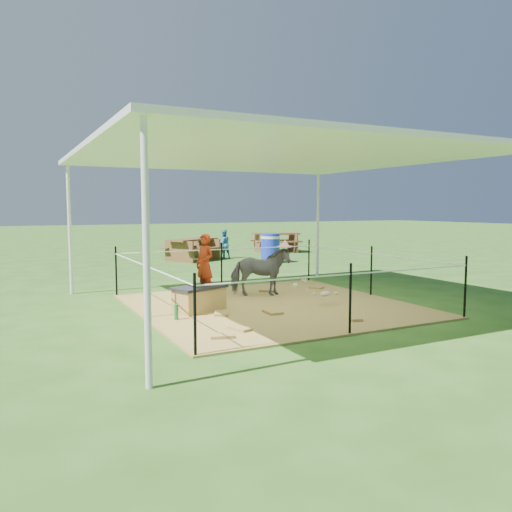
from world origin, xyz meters
name	(u,v)px	position (x,y,z in m)	size (l,w,h in m)	color
ground	(271,306)	(0.00, 0.00, 0.00)	(90.00, 90.00, 0.00)	#2D5919
hay_patch	(271,306)	(0.00, 0.00, 0.01)	(4.60, 4.60, 0.03)	brown
canopy_tent	(272,153)	(0.00, 0.00, 2.69)	(6.30, 6.30, 2.90)	silver
rope_fence	(271,271)	(0.00, 0.00, 0.64)	(4.54, 4.54, 1.00)	black
straw_bale	(200,300)	(-1.32, 0.08, 0.22)	(0.85, 0.42, 0.38)	#A0763A
dark_cloth	(199,287)	(-1.32, 0.08, 0.43)	(0.90, 0.47, 0.05)	black
woman	(205,258)	(-1.22, 0.08, 0.91)	(0.37, 0.24, 1.02)	#A52910
green_bottle	(176,312)	(-1.87, -0.37, 0.15)	(0.07, 0.07, 0.24)	#197435
pony	(260,271)	(0.24, 0.90, 0.51)	(0.52, 1.14, 0.96)	#4A4B4F
pink_hat	(260,243)	(0.24, 0.90, 1.06)	(0.30, 0.30, 0.14)	pink
foal	(325,293)	(0.86, -0.43, 0.25)	(0.79, 0.44, 0.44)	#C9B993
trash_barrel	(270,248)	(3.36, 6.20, 0.47)	(0.60, 0.60, 0.93)	#1B34CD
picnic_table_near	(193,250)	(1.41, 8.00, 0.36)	(1.74, 1.25, 0.72)	#57321E
picnic_table_far	(276,242)	(5.39, 9.48, 0.38)	(1.82, 1.31, 0.76)	brown
distant_person	(224,244)	(2.59, 8.15, 0.50)	(0.48, 0.38, 1.00)	#3485C3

